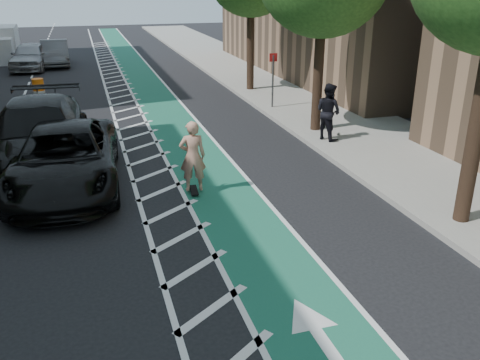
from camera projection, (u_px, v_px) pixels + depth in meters
name	position (u px, v px, depth m)	size (l,w,h in m)	color
ground	(119.00, 281.00, 9.77)	(120.00, 120.00, 0.00)	black
bike_lane	(178.00, 130.00, 19.47)	(2.00, 90.00, 0.01)	#185547
buffer_strip	(138.00, 134.00, 19.06)	(1.40, 90.00, 0.01)	silver
sidewalk_right	(331.00, 116.00, 21.21)	(5.00, 90.00, 0.15)	gray
curb_right	(277.00, 121.00, 20.54)	(0.12, 90.00, 0.16)	gray
sign_post	(273.00, 80.00, 22.00)	(0.35, 0.08, 2.47)	#4C4C4C
skateboard	(194.00, 190.00, 13.77)	(0.27, 0.72, 0.09)	black
skateboarder	(193.00, 156.00, 13.41)	(0.70, 0.46, 1.92)	tan
suv_near	(64.00, 159.00, 13.84)	(2.83, 6.13, 1.70)	black
suv_far	(37.00, 134.00, 15.58)	(2.74, 6.75, 1.96)	black
car_silver	(30.00, 56.00, 32.31)	(2.00, 4.98, 1.70)	#A1A2A6
car_grey	(55.00, 53.00, 33.89)	(1.73, 4.96, 1.64)	#58595D
pedestrian	(328.00, 112.00, 17.59)	(0.96, 0.75, 1.97)	black
barrel_b	(49.00, 106.00, 21.57)	(0.62, 0.62, 0.85)	#E6570C
barrel_c	(39.00, 89.00, 24.63)	(0.69, 0.69, 0.94)	orange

